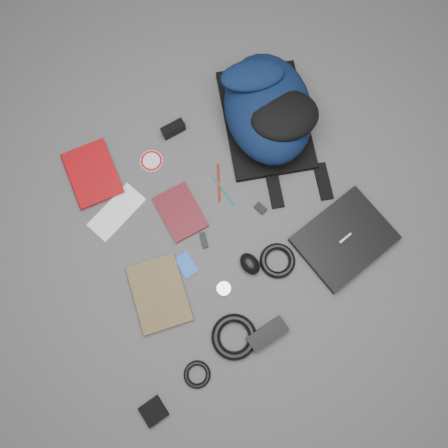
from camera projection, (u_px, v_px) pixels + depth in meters
name	position (u px, v px, depth m)	size (l,w,h in m)	color
ground	(224.00, 225.00, 1.69)	(4.00, 4.00, 0.00)	#4F4F51
backpack	(268.00, 108.00, 1.69)	(0.36, 0.52, 0.22)	black
laptop	(344.00, 239.00, 1.66)	(0.34, 0.26, 0.03)	black
textbook_red	(70.00, 183.00, 1.72)	(0.18, 0.25, 0.03)	maroon
comic_book	(135.00, 301.00, 1.62)	(0.19, 0.26, 0.02)	#AF930C
envelope	(117.00, 212.00, 1.70)	(0.23, 0.10, 0.00)	white
dvd_case	(180.00, 212.00, 1.70)	(0.14, 0.20, 0.02)	#450D13
compact_camera	(173.00, 129.00, 1.76)	(0.10, 0.03, 0.05)	black
sticker_disc	(151.00, 161.00, 1.75)	(0.09, 0.09, 0.00)	silver
pen_teal	(224.00, 191.00, 1.72)	(0.01, 0.01, 0.14)	#0D7178
pen_red	(219.00, 183.00, 1.73)	(0.01, 0.01, 0.15)	maroon
id_badge	(186.00, 265.00, 1.66)	(0.06, 0.09, 0.00)	blue
usb_black	(204.00, 240.00, 1.67)	(0.02, 0.06, 0.01)	black
key_fob	(260.00, 208.00, 1.70)	(0.03, 0.05, 0.01)	black
mouse	(250.00, 264.00, 1.64)	(0.06, 0.09, 0.05)	black
headphone_left	(161.00, 295.00, 1.63)	(0.06, 0.06, 0.01)	#A2A2A5
headphone_right	(224.00, 289.00, 1.63)	(0.05, 0.05, 0.01)	silver
cable_coil	(277.00, 261.00, 1.65)	(0.14, 0.14, 0.03)	black
power_brick	(267.00, 334.00, 1.58)	(0.15, 0.06, 0.04)	black
power_cord_coil	(234.00, 337.00, 1.58)	(0.17, 0.17, 0.03)	black
pouch	(154.00, 411.00, 1.53)	(0.08, 0.08, 0.02)	black
earbud_coil	(197.00, 374.00, 1.56)	(0.10, 0.10, 0.02)	black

